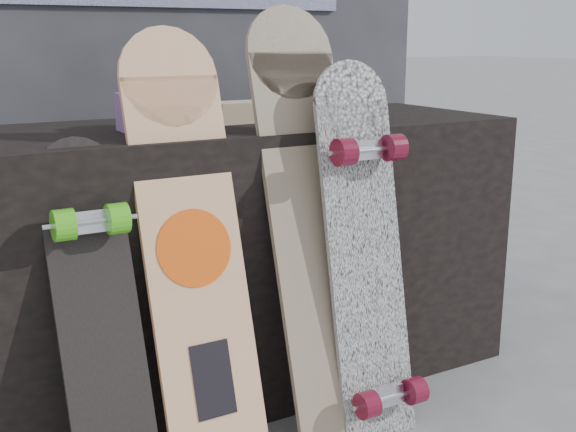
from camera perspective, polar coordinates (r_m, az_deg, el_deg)
vendor_table at (r=2.21m, az=-3.42°, el=-3.00°), size 1.60×0.60×0.80m
booth at (r=2.90m, az=-11.37°, el=14.86°), size 2.40×0.22×2.20m
merch_box_purple at (r=1.97m, az=-10.48°, el=8.10°), size 0.18×0.12×0.10m
merch_box_small at (r=2.17m, az=3.85°, el=9.10°), size 0.14×0.14×0.12m
merch_box_flat at (r=2.13m, az=-4.21°, el=8.17°), size 0.22×0.10×0.06m
longboard_geisha at (r=1.75m, az=-7.58°, el=-2.02°), size 0.25×0.34×1.07m
longboard_celtic at (r=1.88m, az=1.91°, el=0.29°), size 0.25×0.34×1.13m
longboard_cascadia at (r=1.90m, az=6.28°, el=-2.54°), size 0.22×0.27×0.99m
skateboard_dark at (r=1.68m, az=-14.55°, el=-8.22°), size 0.19×0.34×0.83m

